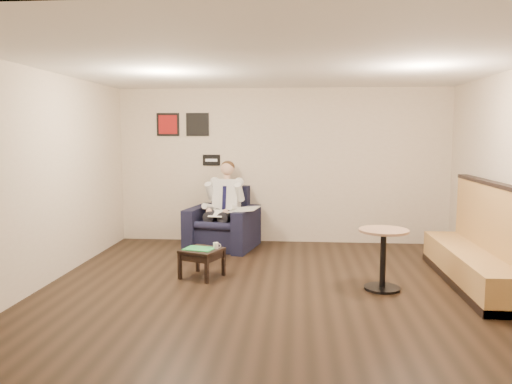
# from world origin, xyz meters

# --- Properties ---
(ground) EXTENTS (6.00, 6.00, 0.00)m
(ground) POSITION_xyz_m (0.00, 0.00, 0.00)
(ground) COLOR black
(ground) RESTS_ON ground
(wall_back) EXTENTS (6.00, 0.02, 2.80)m
(wall_back) POSITION_xyz_m (0.00, 3.00, 1.40)
(wall_back) COLOR beige
(wall_back) RESTS_ON ground
(wall_front) EXTENTS (6.00, 0.02, 2.80)m
(wall_front) POSITION_xyz_m (0.00, -3.00, 1.40)
(wall_front) COLOR beige
(wall_front) RESTS_ON ground
(wall_left) EXTENTS (0.02, 6.00, 2.80)m
(wall_left) POSITION_xyz_m (-3.00, 0.00, 1.40)
(wall_left) COLOR beige
(wall_left) RESTS_ON ground
(ceiling) EXTENTS (6.00, 6.00, 0.02)m
(ceiling) POSITION_xyz_m (0.00, 0.00, 2.80)
(ceiling) COLOR white
(ceiling) RESTS_ON wall_back
(seating_sign) EXTENTS (0.32, 0.02, 0.20)m
(seating_sign) POSITION_xyz_m (-1.30, 2.98, 1.50)
(seating_sign) COLOR black
(seating_sign) RESTS_ON wall_back
(art_print_left) EXTENTS (0.42, 0.03, 0.42)m
(art_print_left) POSITION_xyz_m (-2.10, 2.98, 2.15)
(art_print_left) COLOR maroon
(art_print_left) RESTS_ON wall_back
(art_print_right) EXTENTS (0.42, 0.03, 0.42)m
(art_print_right) POSITION_xyz_m (-1.55, 2.98, 2.15)
(art_print_right) COLOR black
(art_print_right) RESTS_ON wall_back
(armchair) EXTENTS (1.28, 1.28, 1.05)m
(armchair) POSITION_xyz_m (-1.01, 2.40, 0.53)
(armchair) COLOR black
(armchair) RESTS_ON ground
(seated_man) EXTENTS (0.88, 1.15, 1.44)m
(seated_man) POSITION_xyz_m (-1.04, 2.27, 0.72)
(seated_man) COLOR silver
(seated_man) RESTS_ON armchair
(lap_papers) EXTENTS (0.28, 0.37, 0.01)m
(lap_papers) POSITION_xyz_m (-1.06, 2.16, 0.65)
(lap_papers) COLOR white
(lap_papers) RESTS_ON seated_man
(newspaper) EXTENTS (0.54, 0.63, 0.01)m
(newspaper) POSITION_xyz_m (-0.61, 2.20, 0.72)
(newspaper) COLOR silver
(newspaper) RESTS_ON armchair
(side_table) EXTENTS (0.64, 0.64, 0.40)m
(side_table) POSITION_xyz_m (-1.03, 0.58, 0.20)
(side_table) COLOR black
(side_table) RESTS_ON ground
(green_folder) EXTENTS (0.46, 0.38, 0.01)m
(green_folder) POSITION_xyz_m (-1.06, 0.57, 0.41)
(green_folder) COLOR green
(green_folder) RESTS_ON side_table
(coffee_mug) EXTENTS (0.10, 0.10, 0.08)m
(coffee_mug) POSITION_xyz_m (-0.84, 0.61, 0.44)
(coffee_mug) COLOR white
(coffee_mug) RESTS_ON side_table
(smartphone) EXTENTS (0.14, 0.12, 0.01)m
(smartphone) POSITION_xyz_m (-0.93, 0.69, 0.40)
(smartphone) COLOR black
(smartphone) RESTS_ON side_table
(banquette) EXTENTS (0.62, 2.61, 1.33)m
(banquette) POSITION_xyz_m (2.59, 0.57, 0.67)
(banquette) COLOR #B28445
(banquette) RESTS_ON ground
(cafe_table) EXTENTS (0.75, 0.75, 0.78)m
(cafe_table) POSITION_xyz_m (1.38, 0.24, 0.39)
(cafe_table) COLOR #9E7456
(cafe_table) RESTS_ON ground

